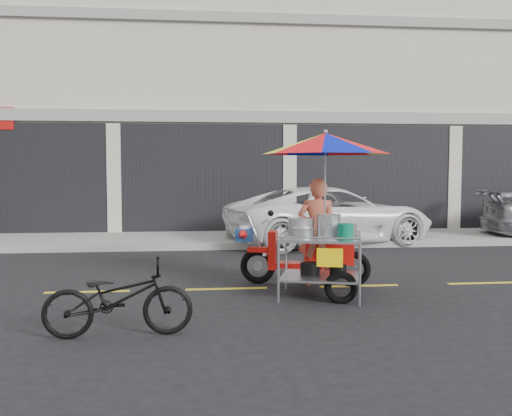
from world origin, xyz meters
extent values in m
plane|color=black|center=(0.00, 0.00, 0.00)|extent=(90.00, 90.00, 0.00)
cube|color=gray|center=(0.00, 5.50, 0.07)|extent=(45.00, 3.00, 0.15)
cube|color=beige|center=(0.00, 10.50, 4.00)|extent=(36.00, 8.00, 8.00)
cube|color=black|center=(0.00, 6.47, 1.45)|extent=(35.28, 0.06, 2.90)
cube|color=gray|center=(0.00, 6.45, 3.10)|extent=(36.00, 0.12, 0.30)
cube|color=gray|center=(0.00, 6.45, 5.60)|extent=(36.00, 0.12, 0.25)
cube|color=gold|center=(0.00, 0.00, 0.00)|extent=(42.00, 0.10, 0.01)
imported|color=white|center=(0.67, 4.70, 0.67)|extent=(5.26, 3.39, 1.35)
imported|color=black|center=(-3.26, -2.25, 0.41)|extent=(1.59, 0.64, 0.82)
torus|color=black|center=(-1.50, 0.35, 0.27)|extent=(0.55, 0.25, 0.55)
torus|color=black|center=(-0.12, -0.04, 0.27)|extent=(0.55, 0.25, 0.55)
cylinder|color=#9EA0A5|center=(-1.50, 0.35, 0.27)|extent=(0.14, 0.09, 0.13)
cylinder|color=#9EA0A5|center=(-0.12, -0.04, 0.27)|extent=(0.14, 0.09, 0.13)
cube|color=red|center=(-1.50, 0.35, 0.53)|extent=(0.33, 0.19, 0.08)
cylinder|color=#9EA0A5|center=(-1.50, 0.35, 0.67)|extent=(0.35, 0.14, 0.77)
cube|color=red|center=(-1.27, 0.29, 0.53)|extent=(0.20, 0.35, 0.58)
cube|color=red|center=(-0.85, 0.17, 0.31)|extent=(0.81, 0.47, 0.08)
cube|color=red|center=(-0.44, 0.05, 0.53)|extent=(0.76, 0.44, 0.38)
cube|color=black|center=(-0.53, 0.08, 0.75)|extent=(0.66, 0.39, 0.10)
cylinder|color=#9EA0A5|center=(-1.39, 0.32, 0.96)|extent=(0.18, 0.52, 0.03)
sphere|color=black|center=(-1.28, 0.49, 1.07)|extent=(0.10, 0.10, 0.10)
cylinder|color=white|center=(-1.39, 0.32, 0.46)|extent=(0.14, 0.14, 0.05)
cube|color=navy|center=(-1.70, 0.41, 0.75)|extent=(0.30, 0.27, 0.19)
cylinder|color=white|center=(-1.70, 0.41, 0.86)|extent=(0.19, 0.19, 0.05)
cone|color=red|center=(-1.75, 0.25, 0.77)|extent=(0.22, 0.25, 0.17)
torus|color=black|center=(-0.55, -1.06, 0.21)|extent=(0.45, 0.21, 0.44)
cylinder|color=#9EA0A5|center=(-1.36, -0.93, 0.41)|extent=(0.04, 0.04, 0.82)
cylinder|color=#9EA0A5|center=(-1.13, -0.10, 0.41)|extent=(0.04, 0.04, 0.82)
cylinder|color=#9EA0A5|center=(-0.35, -1.22, 0.41)|extent=(0.04, 0.04, 0.82)
cylinder|color=#9EA0A5|center=(-0.11, -0.39, 0.41)|extent=(0.04, 0.04, 0.82)
cube|color=#9EA0A5|center=(-0.74, -0.66, 0.29)|extent=(1.25, 1.12, 0.03)
cube|color=#9EA0A5|center=(-0.74, -0.66, 0.82)|extent=(1.25, 1.12, 0.04)
cylinder|color=#9EA0A5|center=(-0.86, -1.07, 0.87)|extent=(1.02, 0.31, 0.02)
cylinder|color=#9EA0A5|center=(-0.62, -0.24, 0.87)|extent=(1.02, 0.31, 0.02)
cylinder|color=#9EA0A5|center=(-1.25, -0.51, 0.87)|extent=(0.26, 0.84, 0.02)
cylinder|color=#9EA0A5|center=(-0.23, -0.80, 0.87)|extent=(0.26, 0.84, 0.02)
cylinder|color=#9EA0A5|center=(-0.62, -0.24, 0.29)|extent=(0.23, 0.70, 0.04)
cylinder|color=#9EA0A5|center=(-0.62, -0.24, 0.77)|extent=(0.23, 0.70, 0.04)
cube|color=yellow|center=(-0.73, -1.14, 0.62)|extent=(0.33, 0.11, 0.24)
cylinder|color=#B7B7BC|center=(-0.96, -0.39, 0.94)|extent=(0.45, 0.45, 0.22)
cylinder|color=#B7B7BC|center=(-0.59, -0.48, 0.97)|extent=(0.41, 0.41, 0.28)
cylinder|color=#B7B7BC|center=(-0.38, -0.71, 0.91)|extent=(0.30, 0.30, 0.15)
cylinder|color=#B7B7BC|center=(-1.02, -0.76, 0.90)|extent=(0.36, 0.36, 0.12)
cylinder|color=#076949|center=(-0.48, -0.98, 0.94)|extent=(0.26, 0.26, 0.21)
cylinder|color=black|center=(-0.88, -0.62, 0.39)|extent=(0.33, 0.33, 0.17)
cylinder|color=black|center=(-0.51, -0.72, 0.38)|extent=(0.28, 0.28, 0.15)
cylinder|color=#9EA0A5|center=(-0.67, -0.58, 1.53)|extent=(0.03, 0.03, 1.44)
sphere|color=#9EA0A5|center=(-0.67, -0.58, 2.27)|extent=(0.06, 0.06, 0.06)
imported|color=#BD5840|center=(-0.62, 0.11, 0.81)|extent=(0.68, 0.54, 1.63)
camera|label=1|loc=(-2.43, -8.27, 1.77)|focal=40.00mm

